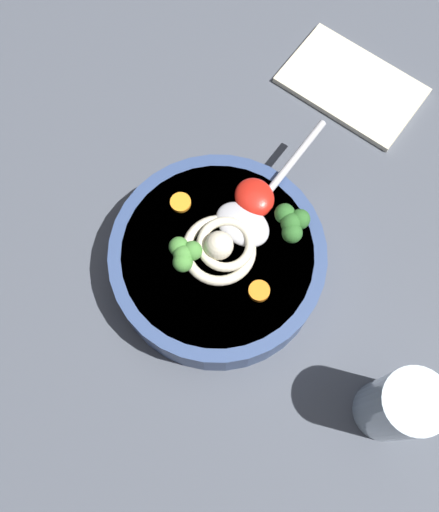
{
  "coord_description": "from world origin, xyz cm",
  "views": [
    {
      "loc": [
        -17.75,
        9.69,
        66.25
      ],
      "look_at": [
        -0.45,
        0.92,
        9.32
      ],
      "focal_mm": 41.21,
      "sensor_mm": 36.0,
      "label": 1
    }
  ],
  "objects_px": {
    "drinking_glass": "(398,406)",
    "folded_napkin": "(352,85)",
    "soup_spoon": "(250,214)",
    "noodle_pile": "(220,248)",
    "soup_bowl": "(219,264)"
  },
  "relations": [
    {
      "from": "soup_spoon",
      "to": "noodle_pile",
      "type": "bearing_deg",
      "value": 177.19
    },
    {
      "from": "drinking_glass",
      "to": "noodle_pile",
      "type": "bearing_deg",
      "value": 20.37
    },
    {
      "from": "soup_bowl",
      "to": "drinking_glass",
      "type": "xyz_separation_m",
      "value": [
        -0.21,
        -0.08,
        0.03
      ]
    },
    {
      "from": "soup_bowl",
      "to": "drinking_glass",
      "type": "bearing_deg",
      "value": -158.7
    },
    {
      "from": "drinking_glass",
      "to": "folded_napkin",
      "type": "height_order",
      "value": "drinking_glass"
    },
    {
      "from": "noodle_pile",
      "to": "drinking_glass",
      "type": "height_order",
      "value": "drinking_glass"
    },
    {
      "from": "soup_spoon",
      "to": "folded_napkin",
      "type": "bearing_deg",
      "value": 3.15
    },
    {
      "from": "soup_spoon",
      "to": "drinking_glass",
      "type": "height_order",
      "value": "drinking_glass"
    },
    {
      "from": "soup_spoon",
      "to": "soup_bowl",
      "type": "bearing_deg",
      "value": 180.0
    },
    {
      "from": "soup_bowl",
      "to": "soup_spoon",
      "type": "bearing_deg",
      "value": -63.66
    },
    {
      "from": "folded_napkin",
      "to": "noodle_pile",
      "type": "bearing_deg",
      "value": 118.46
    },
    {
      "from": "drinking_glass",
      "to": "folded_napkin",
      "type": "bearing_deg",
      "value": -26.42
    },
    {
      "from": "drinking_glass",
      "to": "folded_napkin",
      "type": "relative_size",
      "value": 0.7
    },
    {
      "from": "soup_spoon",
      "to": "folded_napkin",
      "type": "relative_size",
      "value": 1.01
    },
    {
      "from": "folded_napkin",
      "to": "soup_spoon",
      "type": "bearing_deg",
      "value": 119.49
    }
  ]
}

